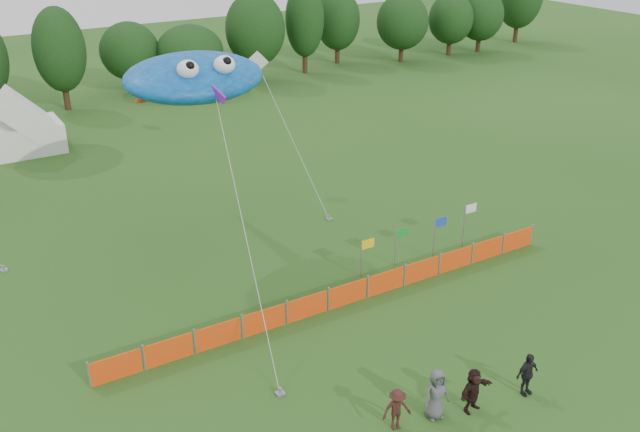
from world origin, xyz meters
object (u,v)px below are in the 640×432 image
spectator_c (397,410)px  stingray_kite (192,75)px  barrier_fence (348,294)px  spectator_e (436,394)px  tent_right (25,128)px  spectator_f (473,390)px  spectator_d (527,374)px

spectator_c → stingray_kite: bearing=104.3°
barrier_fence → spectator_e: bearing=-100.5°
spectator_c → stingray_kite: (0.06, 16.49, 7.64)m
barrier_fence → tent_right: bearing=105.9°
spectator_f → stingray_kite: stingray_kite is taller
tent_right → stingray_kite: size_ratio=0.21×
tent_right → spectator_e: size_ratio=2.43×
spectator_c → spectator_e: bearing=6.4°
barrier_fence → stingray_kite: 12.42m
spectator_c → spectator_e: (1.46, -0.21, 0.17)m
barrier_fence → spectator_d: bearing=-75.5°
spectator_c → barrier_fence: bearing=83.2°
spectator_f → stingray_kite: bearing=89.9°
spectator_c → spectator_e: spectator_e is taller
spectator_e → spectator_d: bearing=-2.9°
barrier_fence → spectator_c: spectator_c is taller
stingray_kite → barrier_fence: bearing=-73.0°
tent_right → stingray_kite: stingray_kite is taller
tent_right → stingray_kite: 20.34m
barrier_fence → spectator_c: bearing=-111.3°
spectator_d → spectator_c: bearing=170.3°
tent_right → spectator_e: bearing=-79.6°
spectator_c → spectator_e: 1.48m
spectator_d → spectator_f: bearing=172.8°
tent_right → spectator_c: (5.01, -34.99, -0.87)m
tent_right → spectator_c: 35.36m
spectator_c → stingray_kite: stingray_kite is taller
stingray_kite → spectator_c: bearing=-90.2°
spectator_e → spectator_f: size_ratio=1.14×
spectator_e → stingray_kite: 18.34m
barrier_fence → stingray_kite: (-2.80, 9.16, 7.91)m
spectator_f → tent_right: bearing=93.2°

